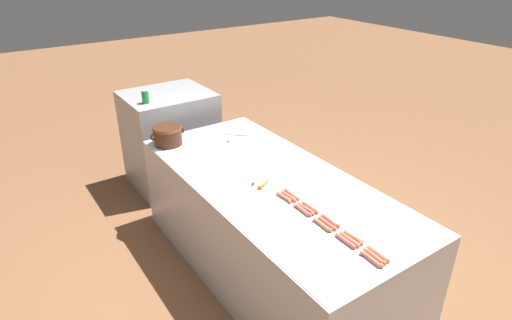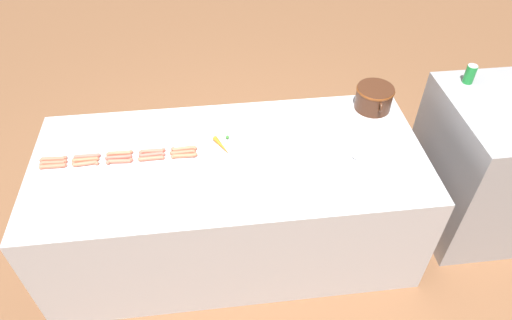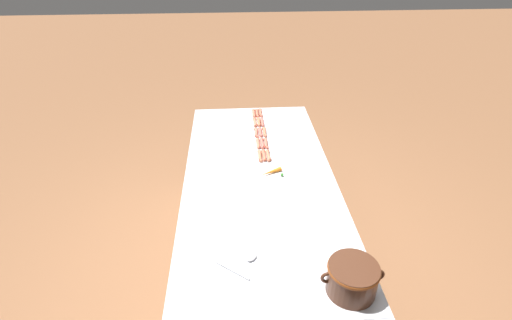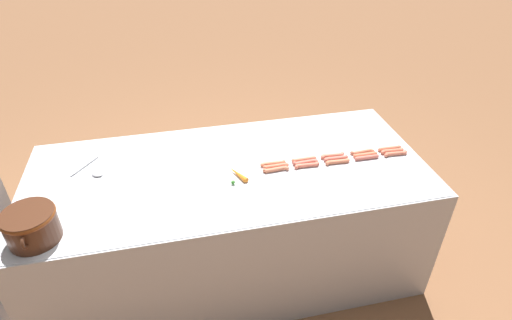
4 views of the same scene
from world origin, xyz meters
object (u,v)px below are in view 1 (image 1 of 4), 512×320
(hot_dog_3, at_px, (302,210))
(carrot, at_px, (264,183))
(hot_dog_4, at_px, (284,197))
(hot_dog_7, at_px, (327,223))
(bean_pot, at_px, (168,134))
(hot_dog_8, at_px, (306,209))
(hot_dog_12, at_px, (330,221))
(hot_dog_6, at_px, (350,239))
(hot_dog_10, at_px, (378,254))
(back_cabinet, at_px, (171,139))
(hot_dog_14, at_px, (292,194))
(hot_dog_9, at_px, (289,196))
(hot_dog_13, at_px, (310,207))
(hot_dog_0, at_px, (371,259))
(hot_dog_5, at_px, (374,256))
(hot_dog_1, at_px, (345,241))
(hot_dog_11, at_px, (353,237))
(hot_dog_2, at_px, (322,225))
(serving_spoon, at_px, (231,138))
(soda_can, at_px, (145,97))

(hot_dog_3, xyz_separation_m, carrot, (-0.00, 0.42, 0.00))
(hot_dog_3, height_order, hot_dog_4, same)
(hot_dog_4, height_order, carrot, carrot)
(hot_dog_7, relative_size, bean_pot, 0.51)
(hot_dog_8, distance_m, hot_dog_12, 0.19)
(hot_dog_6, xyz_separation_m, hot_dog_10, (0.03, -0.18, 0.00))
(back_cabinet, height_order, hot_dog_14, back_cabinet)
(hot_dog_9, height_order, hot_dog_13, same)
(back_cabinet, bearing_deg, hot_dog_6, -90.52)
(hot_dog_0, relative_size, hot_dog_7, 1.00)
(hot_dog_10, relative_size, bean_pot, 0.51)
(hot_dog_5, relative_size, hot_dog_13, 1.00)
(hot_dog_1, height_order, carrot, carrot)
(hot_dog_1, distance_m, carrot, 0.81)
(hot_dog_10, bearing_deg, hot_dog_9, 92.33)
(hot_dog_3, relative_size, bean_pot, 0.51)
(hot_dog_12, distance_m, hot_dog_14, 0.38)
(hot_dog_0, bearing_deg, hot_dog_8, 86.87)
(hot_dog_7, bearing_deg, back_cabinet, 89.48)
(hot_dog_11, bearing_deg, hot_dog_3, 99.22)
(hot_dog_4, distance_m, hot_dog_12, 0.38)
(hot_dog_0, xyz_separation_m, carrot, (0.00, 1.00, 0.00))
(hot_dog_2, relative_size, serving_spoon, 0.67)
(serving_spoon, bearing_deg, hot_dog_7, -97.64)
(hot_dog_8, distance_m, hot_dog_11, 0.39)
(hot_dog_1, height_order, soda_can, soda_can)
(hot_dog_12, bearing_deg, hot_dog_7, -165.49)
(back_cabinet, xyz_separation_m, hot_dog_6, (-0.02, -2.61, 0.33))
(hot_dog_4, xyz_separation_m, hot_dog_12, (0.07, -0.38, 0.00))
(hot_dog_1, distance_m, hot_dog_6, 0.03)
(hot_dog_4, distance_m, carrot, 0.23)
(hot_dog_5, bearing_deg, hot_dog_2, 95.59)
(hot_dog_9, distance_m, carrot, 0.24)
(hot_dog_8, bearing_deg, hot_dog_11, -85.36)
(hot_dog_4, xyz_separation_m, hot_dog_10, (0.06, -0.76, 0.00))
(hot_dog_4, height_order, hot_dog_13, same)
(hot_dog_2, xyz_separation_m, hot_dog_6, (0.03, -0.20, 0.00))
(hot_dog_2, relative_size, hot_dog_11, 1.00)
(hot_dog_3, xyz_separation_m, hot_dog_14, (0.06, 0.19, 0.00))
(hot_dog_3, bearing_deg, hot_dog_6, -85.77)
(hot_dog_5, bearing_deg, hot_dog_1, 100.05)
(serving_spoon, bearing_deg, soda_can, 119.53)
(hot_dog_9, height_order, hot_dog_14, same)
(hot_dog_2, xyz_separation_m, hot_dog_8, (0.04, 0.19, 0.00))
(hot_dog_6, bearing_deg, hot_dog_1, 171.53)
(hot_dog_1, relative_size, hot_dog_12, 1.00)
(bean_pot, relative_size, carrot, 1.82)
(hot_dog_7, distance_m, hot_dog_10, 0.38)
(hot_dog_3, height_order, soda_can, soda_can)
(hot_dog_0, height_order, hot_dog_3, same)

